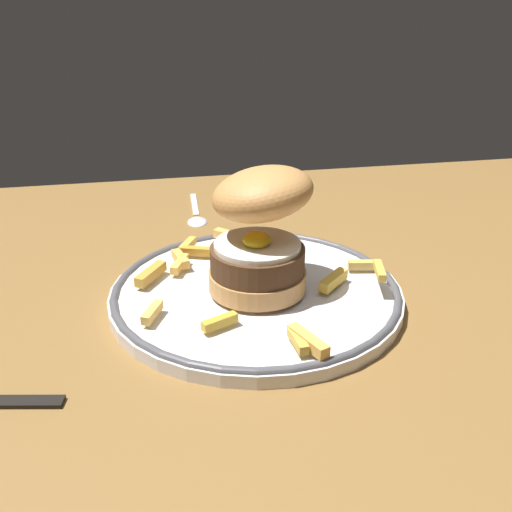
{
  "coord_description": "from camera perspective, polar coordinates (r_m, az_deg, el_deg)",
  "views": [
    {
      "loc": [
        -14.92,
        -44.4,
        26.5
      ],
      "look_at": [
        -5.4,
        2.19,
        4.6
      ],
      "focal_mm": 39.15,
      "sensor_mm": 36.0,
      "label": 1
    }
  ],
  "objects": [
    {
      "name": "burger",
      "position": [
        0.51,
        0.41,
        2.83
      ],
      "size": [
        13.24,
        12.94,
        11.99
      ],
      "color": "tan",
      "rests_on": "dinner_plate"
    },
    {
      "name": "fries_pile",
      "position": [
        0.55,
        -1.38,
        -1.59
      ],
      "size": [
        24.41,
        26.31,
        2.16
      ],
      "color": "gold",
      "rests_on": "dinner_plate"
    },
    {
      "name": "ground_plane",
      "position": [
        0.55,
        6.04,
        -6.75
      ],
      "size": [
        128.5,
        89.03,
        4.0
      ],
      "primitive_type": "cube",
      "color": "brown"
    },
    {
      "name": "spoon",
      "position": [
        0.75,
        -6.09,
        4.1
      ],
      "size": [
        2.77,
        13.37,
        0.9
      ],
      "color": "silver",
      "rests_on": "ground_plane"
    },
    {
      "name": "dinner_plate",
      "position": [
        0.54,
        0.0,
        -3.63
      ],
      "size": [
        28.02,
        28.02,
        1.6
      ],
      "color": "silver",
      "rests_on": "ground_plane"
    }
  ]
}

